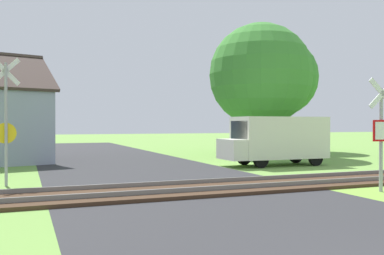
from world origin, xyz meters
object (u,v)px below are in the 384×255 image
(stop_sign_near, at_px, (382,129))
(tree_far, at_px, (279,78))
(crossing_sign_far, at_px, (6,117))
(tree_right, at_px, (260,75))
(mail_truck, at_px, (276,139))

(stop_sign_near, relative_size, tree_far, 0.40)
(crossing_sign_far, bearing_deg, tree_right, 16.54)
(tree_right, distance_m, mail_truck, 6.67)
(tree_far, bearing_deg, mail_truck, -123.67)
(stop_sign_near, distance_m, tree_far, 18.73)
(tree_right, bearing_deg, tree_far, 45.59)
(stop_sign_near, height_order, crossing_sign_far, crossing_sign_far)
(stop_sign_near, distance_m, mail_truck, 7.86)
(tree_right, height_order, mail_truck, tree_right)
(tree_far, distance_m, mail_truck, 11.63)
(tree_right, xyz_separation_m, mail_truck, (-2.21, -5.17, -3.58))
(tree_far, relative_size, mail_truck, 1.62)
(stop_sign_near, xyz_separation_m, mail_truck, (1.48, 7.70, -0.52))
(crossing_sign_far, relative_size, mail_truck, 0.81)
(crossing_sign_far, relative_size, tree_right, 0.50)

